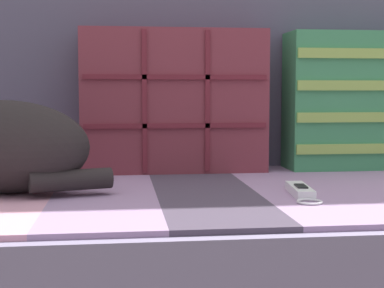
# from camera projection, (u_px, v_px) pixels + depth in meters

# --- Properties ---
(couch) EXTENTS (1.79, 0.91, 0.41)m
(couch) POSITION_uv_depth(u_px,v_px,m) (245.00, 273.00, 1.35)
(couch) COLOR gray
(couch) RESTS_ON ground_plane
(sofa_backrest) EXTENTS (1.75, 0.14, 0.53)m
(sofa_backrest) POSITION_uv_depth(u_px,v_px,m) (218.00, 72.00, 1.69)
(sofa_backrest) COLOR #514C60
(sofa_backrest) RESTS_ON couch
(throw_pillow_quilted) EXTENTS (0.48, 0.14, 0.37)m
(throw_pillow_quilted) POSITION_uv_depth(u_px,v_px,m) (174.00, 101.00, 1.53)
(throw_pillow_quilted) COLOR brown
(throw_pillow_quilted) RESTS_ON couch
(throw_pillow_striped) EXTENTS (0.39, 0.14, 0.37)m
(throw_pillow_striped) POSITION_uv_depth(u_px,v_px,m) (359.00, 101.00, 1.59)
(throw_pillow_striped) COLOR #3D8956
(throw_pillow_striped) RESTS_ON couch
(game_remote_near) EXTENTS (0.06, 0.19, 0.02)m
(game_remote_near) POSITION_uv_depth(u_px,v_px,m) (301.00, 191.00, 1.19)
(game_remote_near) COLOR white
(game_remote_near) RESTS_ON couch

